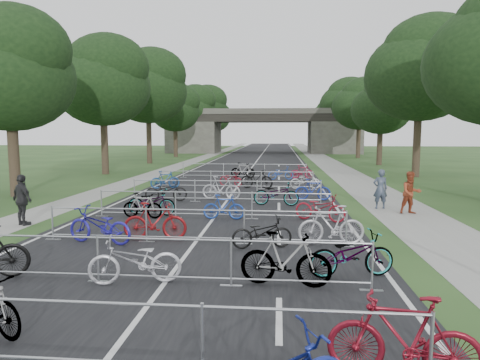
# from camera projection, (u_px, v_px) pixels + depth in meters

# --- Properties ---
(road) EXTENTS (11.00, 140.00, 0.01)m
(road) POSITION_uv_depth(u_px,v_px,m) (259.00, 158.00, 55.61)
(road) COLOR black
(road) RESTS_ON ground
(sidewalk_right) EXTENTS (3.00, 140.00, 0.01)m
(sidewalk_right) POSITION_uv_depth(u_px,v_px,m) (321.00, 159.00, 54.89)
(sidewalk_right) COLOR gray
(sidewalk_right) RESTS_ON ground
(sidewalk_left) EXTENTS (2.00, 140.00, 0.01)m
(sidewalk_left) POSITION_uv_depth(u_px,v_px,m) (202.00, 158.00, 56.28)
(sidewalk_left) COLOR gray
(sidewalk_left) RESTS_ON ground
(lane_markings) EXTENTS (0.12, 140.00, 0.00)m
(lane_markings) POSITION_uv_depth(u_px,v_px,m) (259.00, 158.00, 55.61)
(lane_markings) COLOR silver
(lane_markings) RESTS_ON ground
(overpass_bridge) EXTENTS (31.00, 8.00, 7.05)m
(overpass_bridge) POSITION_uv_depth(u_px,v_px,m) (263.00, 131.00, 70.06)
(overpass_bridge) COLOR #43423C
(overpass_bridge) RESTS_ON ground
(tree_left_0) EXTENTS (6.72, 6.72, 10.25)m
(tree_left_0) POSITION_uv_depth(u_px,v_px,m) (10.00, 73.00, 22.18)
(tree_left_0) COLOR #33261C
(tree_left_0) RESTS_ON ground
(tree_left_1) EXTENTS (7.56, 7.56, 11.53)m
(tree_left_1) POSITION_uv_depth(u_px,v_px,m) (103.00, 83.00, 33.97)
(tree_left_1) COLOR #33261C
(tree_left_1) RESTS_ON ground
(tree_right_1) EXTENTS (8.18, 8.18, 12.47)m
(tree_right_1) POSITION_uv_depth(u_px,v_px,m) (422.00, 71.00, 31.70)
(tree_right_1) COLOR #33261C
(tree_right_1) RESTS_ON ground
(tree_left_2) EXTENTS (8.40, 8.40, 12.81)m
(tree_left_2) POSITION_uv_depth(u_px,v_px,m) (149.00, 88.00, 45.75)
(tree_left_2) COLOR #33261C
(tree_left_2) RESTS_ON ground
(tree_right_2) EXTENTS (6.16, 6.16, 9.39)m
(tree_right_2) POSITION_uv_depth(u_px,v_px,m) (382.00, 107.00, 43.80)
(tree_right_2) COLOR #33261C
(tree_right_2) RESTS_ON ground
(tree_left_3) EXTENTS (6.72, 6.72, 10.25)m
(tree_left_3) POSITION_uv_depth(u_px,v_px,m) (176.00, 109.00, 57.81)
(tree_left_3) COLOR #33261C
(tree_left_3) RESTS_ON ground
(tree_right_3) EXTENTS (7.17, 7.17, 10.93)m
(tree_right_3) POSITION_uv_depth(u_px,v_px,m) (360.00, 105.00, 55.57)
(tree_right_3) COLOR #33261C
(tree_right_3) RESTS_ON ground
(tree_left_4) EXTENTS (7.56, 7.56, 11.53)m
(tree_left_4) POSITION_uv_depth(u_px,v_px,m) (193.00, 108.00, 69.59)
(tree_left_4) COLOR #33261C
(tree_left_4) RESTS_ON ground
(tree_right_4) EXTENTS (8.18, 8.18, 12.47)m
(tree_right_4) POSITION_uv_depth(u_px,v_px,m) (346.00, 103.00, 67.33)
(tree_right_4) COLOR #33261C
(tree_right_4) RESTS_ON ground
(tree_left_5) EXTENTS (8.40, 8.40, 12.81)m
(tree_left_5) POSITION_uv_depth(u_px,v_px,m) (206.00, 107.00, 81.38)
(tree_left_5) COLOR #33261C
(tree_left_5) RESTS_ON ground
(tree_right_5) EXTENTS (6.16, 6.16, 9.39)m
(tree_right_5) POSITION_uv_depth(u_px,v_px,m) (336.00, 118.00, 79.43)
(tree_right_5) COLOR #33261C
(tree_right_5) RESTS_ON ground
(tree_left_6) EXTENTS (6.72, 6.72, 10.25)m
(tree_left_6) POSITION_uv_depth(u_px,v_px,m) (215.00, 118.00, 93.43)
(tree_left_6) COLOR #33261C
(tree_left_6) RESTS_ON ground
(tree_right_6) EXTENTS (7.17, 7.17, 10.93)m
(tree_right_6) POSITION_uv_depth(u_px,v_px,m) (329.00, 115.00, 91.19)
(tree_right_6) COLOR #33261C
(tree_right_6) RESTS_ON ground
(barrier_row_0) EXTENTS (9.70, 0.08, 1.10)m
(barrier_row_0) POSITION_uv_depth(u_px,v_px,m) (96.00, 337.00, 6.07)
(barrier_row_0) COLOR #A4A7AC
(barrier_row_0) RESTS_ON ground
(barrier_row_1) EXTENTS (9.70, 0.08, 1.10)m
(barrier_row_1) POSITION_uv_depth(u_px,v_px,m) (164.00, 261.00, 9.63)
(barrier_row_1) COLOR #A4A7AC
(barrier_row_1) RESTS_ON ground
(barrier_row_2) EXTENTS (9.70, 0.08, 1.10)m
(barrier_row_2) POSITION_uv_depth(u_px,v_px,m) (195.00, 226.00, 13.19)
(barrier_row_2) COLOR #A4A7AC
(barrier_row_2) RESTS_ON ground
(barrier_row_3) EXTENTS (9.70, 0.08, 1.10)m
(barrier_row_3) POSITION_uv_depth(u_px,v_px,m) (213.00, 205.00, 16.95)
(barrier_row_3) COLOR #A4A7AC
(barrier_row_3) RESTS_ON ground
(barrier_row_4) EXTENTS (9.70, 0.08, 1.10)m
(barrier_row_4) POSITION_uv_depth(u_px,v_px,m) (226.00, 191.00, 20.91)
(barrier_row_4) COLOR #A4A7AC
(barrier_row_4) RESTS_ON ground
(barrier_row_5) EXTENTS (9.70, 0.08, 1.10)m
(barrier_row_5) POSITION_uv_depth(u_px,v_px,m) (236.00, 180.00, 25.86)
(barrier_row_5) COLOR #A4A7AC
(barrier_row_5) RESTS_ON ground
(barrier_row_6) EXTENTS (9.70, 0.08, 1.10)m
(barrier_row_6) POSITION_uv_depth(u_px,v_px,m) (244.00, 171.00, 31.80)
(barrier_row_6) COLOR #A4A7AC
(barrier_row_6) RESTS_ON ground
(bike_3) EXTENTS (2.14, 0.93, 1.24)m
(bike_3) POSITION_uv_depth(u_px,v_px,m) (404.00, 338.00, 5.86)
(bike_3) COLOR maroon
(bike_3) RESTS_ON ground
(bike_5) EXTENTS (2.19, 1.20, 1.09)m
(bike_5) POSITION_uv_depth(u_px,v_px,m) (135.00, 261.00, 9.63)
(bike_5) COLOR #B5B5BD
(bike_5) RESTS_ON ground
(bike_6) EXTENTS (2.10, 0.83, 1.23)m
(bike_6) POSITION_uv_depth(u_px,v_px,m) (286.00, 260.00, 9.50)
(bike_6) COLOR #A4A7AC
(bike_6) RESTS_ON ground
(bike_7) EXTENTS (2.20, 1.19, 1.10)m
(bike_7) POSITION_uv_depth(u_px,v_px,m) (351.00, 255.00, 10.11)
(bike_7) COLOR #A4A7AC
(bike_7) RESTS_ON ground
(bike_8) EXTENTS (2.27, 1.19, 1.13)m
(bike_8) POSITION_uv_depth(u_px,v_px,m) (99.00, 226.00, 13.12)
(bike_8) COLOR #231C9E
(bike_8) RESTS_ON ground
(bike_9) EXTENTS (2.06, 0.75, 1.21)m
(bike_9) POSITION_uv_depth(u_px,v_px,m) (155.00, 221.00, 13.57)
(bike_9) COLOR maroon
(bike_9) RESTS_ON ground
(bike_10) EXTENTS (1.90, 1.02, 0.95)m
(bike_10) POSITION_uv_depth(u_px,v_px,m) (262.00, 233.00, 12.61)
(bike_10) COLOR black
(bike_10) RESTS_ON ground
(bike_11) EXTENTS (2.08, 0.78, 1.22)m
(bike_11) POSITION_uv_depth(u_px,v_px,m) (331.00, 225.00, 12.97)
(bike_11) COLOR #ADABB3
(bike_11) RESTS_ON ground
(bike_12) EXTENTS (1.71, 0.68, 1.00)m
(bike_12) POSITION_uv_depth(u_px,v_px,m) (142.00, 206.00, 17.00)
(bike_12) COLOR #A4A7AC
(bike_12) RESTS_ON ground
(bike_13) EXTENTS (2.11, 0.89, 1.08)m
(bike_13) POSITION_uv_depth(u_px,v_px,m) (151.00, 202.00, 17.66)
(bike_13) COLOR #A4A7AC
(bike_13) RESTS_ON ground
(bike_14) EXTENTS (1.65, 0.50, 0.99)m
(bike_14) POSITION_uv_depth(u_px,v_px,m) (224.00, 207.00, 16.75)
(bike_14) COLOR #1B3B95
(bike_14) RESTS_ON ground
(bike_15) EXTENTS (2.11, 1.44, 1.05)m
(bike_15) POSITION_uv_depth(u_px,v_px,m) (320.00, 208.00, 16.46)
(bike_15) COLOR maroon
(bike_15) RESTS_ON ground
(bike_16) EXTENTS (2.16, 1.18, 1.08)m
(bike_16) POSITION_uv_depth(u_px,v_px,m) (166.00, 191.00, 21.10)
(bike_16) COLOR black
(bike_16) RESTS_ON ground
(bike_17) EXTENTS (2.04, 0.80, 1.19)m
(bike_17) POSITION_uv_depth(u_px,v_px,m) (221.00, 188.00, 21.62)
(bike_17) COLOR #A7A8AF
(bike_17) RESTS_ON ground
(bike_18) EXTENTS (2.16, 0.89, 1.11)m
(bike_18) POSITION_uv_depth(u_px,v_px,m) (276.00, 194.00, 19.93)
(bike_18) COLOR #A4A7AC
(bike_18) RESTS_ON ground
(bike_19) EXTENTS (1.80, 0.58, 1.07)m
(bike_19) POSITION_uv_depth(u_px,v_px,m) (313.00, 190.00, 21.50)
(bike_19) COLOR navy
(bike_19) RESTS_ON ground
(bike_20) EXTENTS (1.82, 1.11, 1.06)m
(bike_20) POSITION_uv_depth(u_px,v_px,m) (165.00, 180.00, 25.93)
(bike_20) COLOR navy
(bike_20) RESTS_ON ground
(bike_21) EXTENTS (1.85, 1.49, 0.94)m
(bike_21) POSITION_uv_depth(u_px,v_px,m) (231.00, 179.00, 26.88)
(bike_21) COLOR maroon
(bike_21) RESTS_ON ground
(bike_22) EXTENTS (2.10, 1.07, 1.22)m
(bike_22) POSITION_uv_depth(u_px,v_px,m) (257.00, 179.00, 25.88)
(bike_22) COLOR black
(bike_22) RESTS_ON ground
(bike_23) EXTENTS (1.88, 0.83, 0.96)m
(bike_23) POSITION_uv_depth(u_px,v_px,m) (305.00, 181.00, 25.84)
(bike_23) COLOR #BABAC3
(bike_23) RESTS_ON ground
(bike_25) EXTENTS (1.97, 1.04, 1.14)m
(bike_25) POSITION_uv_depth(u_px,v_px,m) (243.00, 171.00, 31.81)
(bike_25) COLOR #A4A7AC
(bike_25) RESTS_ON ground
(bike_26) EXTENTS (1.95, 1.08, 0.97)m
(bike_26) POSITION_uv_depth(u_px,v_px,m) (281.00, 173.00, 30.74)
(bike_26) COLOR #1D41A1
(bike_26) RESTS_ON ground
(bike_27) EXTENTS (1.69, 0.53, 1.01)m
(bike_27) POSITION_uv_depth(u_px,v_px,m) (302.00, 172.00, 31.30)
(bike_27) COLOR maroon
(bike_27) RESTS_ON ground
(pedestrian_a) EXTENTS (0.68, 0.48, 1.77)m
(pedestrian_a) POSITION_uv_depth(u_px,v_px,m) (380.00, 189.00, 19.09)
(pedestrian_a) COLOR #384154
(pedestrian_a) RESTS_ON ground
(pedestrian_b) EXTENTS (0.98, 0.83, 1.79)m
(pedestrian_b) POSITION_uv_depth(u_px,v_px,m) (411.00, 193.00, 17.86)
(pedestrian_b) COLOR brown
(pedestrian_b) RESTS_ON ground
(pedestrian_c) EXTENTS (1.19, 0.94, 1.89)m
(pedestrian_c) POSITION_uv_depth(u_px,v_px,m) (22.00, 200.00, 15.68)
(pedestrian_c) COLOR black
(pedestrian_c) RESTS_ON ground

